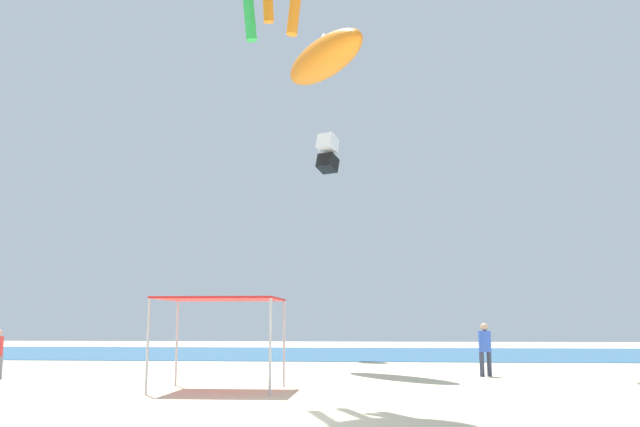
{
  "coord_description": "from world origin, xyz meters",
  "views": [
    {
      "loc": [
        2.41,
        -14.29,
        1.89
      ],
      "look_at": [
        0.65,
        6.48,
        5.25
      ],
      "focal_mm": 38.09,
      "sensor_mm": 36.0,
      "label": 1
    }
  ],
  "objects": [
    {
      "name": "kite_box_white",
      "position": [
        -0.32,
        22.96,
        11.37
      ],
      "size": [
        1.35,
        1.45,
        2.24
      ],
      "rotation": [
        0.0,
        0.0,
        2.7
      ],
      "color": "white"
    },
    {
      "name": "kite_inflatable_orange",
      "position": [
        0.12,
        14.98,
        13.81
      ],
      "size": [
        4.91,
        5.99,
        2.23
      ],
      "rotation": [
        0.0,
        0.0,
        5.31
      ],
      "color": "orange"
    },
    {
      "name": "canopy_tent",
      "position": [
        -2.1,
        5.11,
        2.46
      ],
      "size": [
        3.4,
        2.75,
        2.6
      ],
      "color": "#B2B2B7",
      "rests_on": "ground"
    },
    {
      "name": "ground",
      "position": [
        0.0,
        0.0,
        -0.05
      ],
      "size": [
        110.0,
        110.0,
        0.1
      ],
      "primitive_type": "cube",
      "color": "beige"
    },
    {
      "name": "ocean_strip",
      "position": [
        0.0,
        28.64,
        0.01
      ],
      "size": [
        110.0,
        18.66,
        0.03
      ],
      "primitive_type": "cube",
      "color": "#28608C",
      "rests_on": "ground"
    },
    {
      "name": "person_near_tent",
      "position": [
        6.21,
        10.8,
        1.1
      ],
      "size": [
        0.45,
        0.45,
        1.88
      ],
      "rotation": [
        0.0,
        0.0,
        0.55
      ],
      "color": "#33384C",
      "rests_on": "ground"
    }
  ]
}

